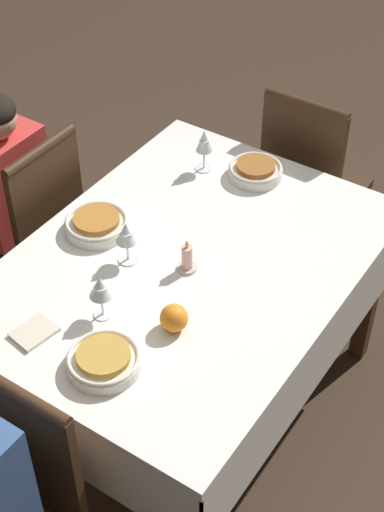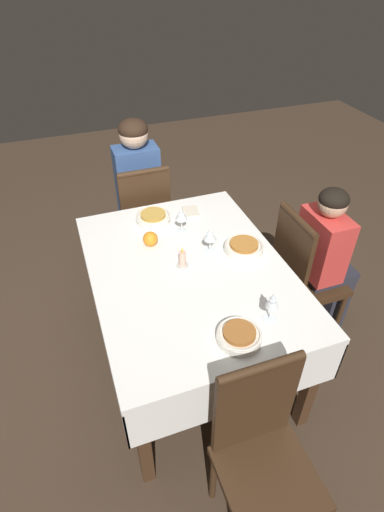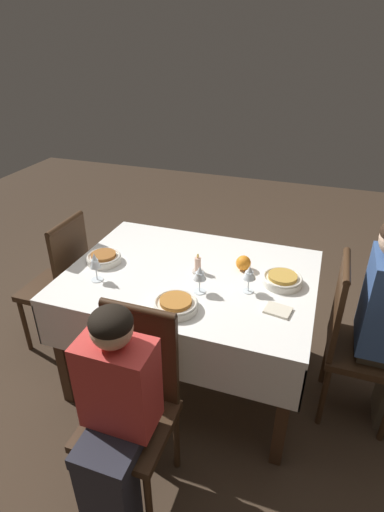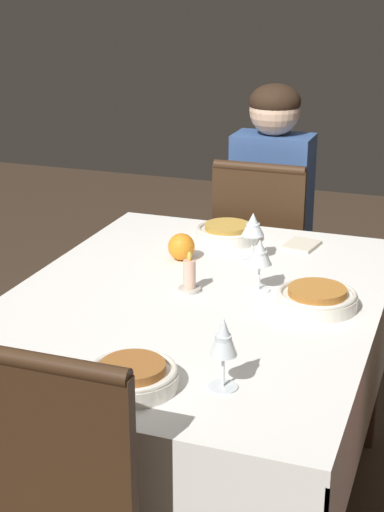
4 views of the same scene
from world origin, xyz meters
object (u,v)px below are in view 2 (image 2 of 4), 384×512
person_child_red (326,259)px  wine_glass_west (181,215)px  bowl_east (239,335)px  wine_glass_east (273,301)px  chair_east (262,451)px  candle_centerpiece (182,260)px  bowl_west (153,217)px  chair_north (302,274)px  wine_glass_north (210,235)px  bowl_north (244,247)px  person_adult_denim (137,188)px  dining_table (189,282)px  napkin_red_folded (191,211)px  chair_west (144,218)px  orange_fruit (150,239)px

person_child_red → wine_glass_west: 0.92m
bowl_east → wine_glass_east: size_ratio=1.20×
chair_east → candle_centerpiece: bearing=91.2°
bowl_west → wine_glass_west: bearing=39.5°
chair_north → wine_glass_north: chair_north is taller
person_child_red → bowl_north: person_child_red is taller
bowl_west → bowl_north: (0.45, 0.39, -0.00)m
wine_glass_east → wine_glass_north: bearing=-172.6°
chair_north → wine_glass_west: chair_north is taller
person_adult_denim → wine_glass_east: 1.53m
dining_table → wine_glass_west: wine_glass_west is taller
wine_glass_west → napkin_red_folded: wine_glass_west is taller
chair_west → orange_fruit: (0.63, -0.10, 0.28)m
chair_west → orange_fruit: size_ratio=11.29×
bowl_west → bowl_east: same height
person_adult_denim → napkin_red_folded: person_adult_denim is taller
person_adult_denim → person_child_red: (1.06, 0.91, -0.09)m
bowl_west → bowl_north: 0.60m
wine_glass_north → napkin_red_folded: wine_glass_north is taller
chair_north → napkin_red_folded: bearing=44.8°
chair_east → person_child_red: (-0.87, 0.88, 0.07)m
bowl_west → chair_north: bearing=56.4°
bowl_west → wine_glass_north: size_ratio=1.39×
napkin_red_folded → bowl_east: bearing=-8.0°
bowl_west → orange_fruit: 0.24m
chair_west → person_adult_denim: person_adult_denim is taller
dining_table → wine_glass_east: bearing=26.6°
person_adult_denim → bowl_north: (1.00, 0.37, 0.10)m
person_child_red → wine_glass_west: person_child_red is taller
wine_glass_north → candle_centerpiece: size_ratio=1.30×
chair_east → orange_fruit: size_ratio=11.29×
dining_table → person_adult_denim: size_ratio=1.13×
chair_east → wine_glass_west: 1.28m
wine_glass_west → wine_glass_north: bearing=19.8°
chair_west → orange_fruit: 0.69m
dining_table → person_adult_denim: person_adult_denim is taller
dining_table → bowl_north: bearing=96.8°
wine_glass_east → person_child_red: bearing=124.2°
chair_east → dining_table: bearing=89.7°
wine_glass_west → bowl_west: bearing=-140.5°
person_adult_denim → person_child_red: person_adult_denim is taller
chair_north → wine_glass_north: bearing=77.8°
dining_table → chair_north: size_ratio=1.43×
person_adult_denim → candle_centerpiece: size_ratio=10.32×
chair_east → person_child_red: bearing=44.8°
bowl_north → wine_glass_north: wine_glass_north is taller
dining_table → person_adult_denim: 1.04m
wine_glass_east → chair_east: bearing=-28.3°
person_child_red → wine_glass_east: bearing=124.2°
candle_centerpiece → chair_west: bearing=-179.4°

